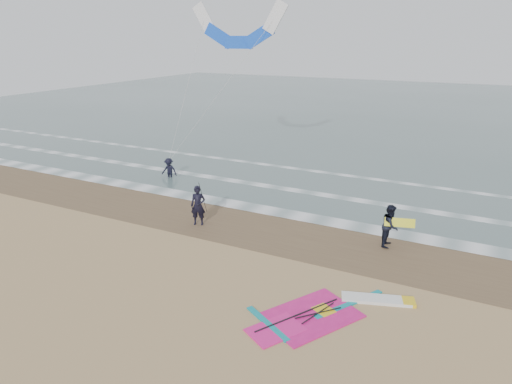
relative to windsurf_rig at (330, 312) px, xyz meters
The scene contains 11 objects.
ground 4.09m from the windsurf_rig, behind, with size 120.00×120.00×0.00m, color tan.
sea_water 47.68m from the windsurf_rig, 94.88° to the left, with size 120.00×80.00×0.02m, color #47605E.
wet_sand_band 6.84m from the windsurf_rig, 126.41° to the left, with size 120.00×5.00×0.01m, color brown.
foam_waterline 10.74m from the windsurf_rig, 112.20° to the left, with size 120.00×9.15×0.02m.
windsurf_rig is the anchor object (origin of this frame).
person_standing 9.48m from the windsurf_rig, 151.96° to the left, with size 0.74×0.48×2.02m, color black.
person_walking 6.39m from the windsurf_rig, 83.72° to the left, with size 0.95×0.74×1.95m, color black.
person_wading 17.79m from the windsurf_rig, 144.83° to the left, with size 1.09×0.63×1.69m, color black.
held_pole 9.28m from the windsurf_rig, 151.08° to the left, with size 0.17×0.86×1.82m.
carried_kiteboard 6.39m from the windsurf_rig, 79.99° to the left, with size 1.30×0.51×0.39m.
surf_kite 19.44m from the windsurf_rig, 129.22° to the left, with size 7.07×3.16×9.96m.
Camera 1 is at (7.88, -12.64, 9.01)m, focal length 32.00 mm.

